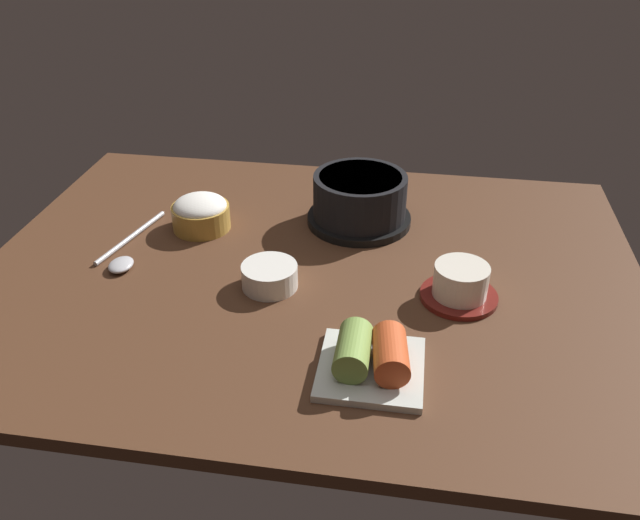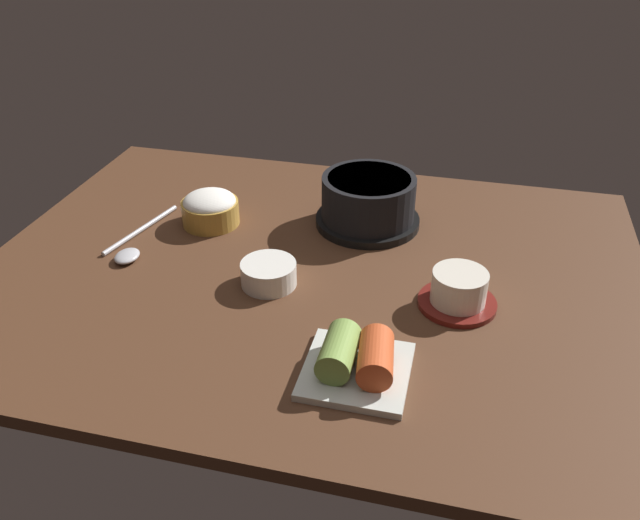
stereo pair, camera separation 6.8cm
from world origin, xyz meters
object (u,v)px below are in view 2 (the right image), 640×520
at_px(stone_pot, 368,201).
at_px(kimchi_plate, 357,361).
at_px(tea_cup_with_saucer, 459,291).
at_px(rice_bowl, 210,208).
at_px(banchan_cup_center, 269,273).
at_px(spoon, 132,246).

bearing_deg(stone_pot, kimchi_plate, -81.67).
distance_m(tea_cup_with_saucer, kimchi_plate, 0.21).
relative_size(stone_pot, rice_bowl, 1.83).
xyz_separation_m(rice_bowl, banchan_cup_center, (0.15, -0.15, -0.01)).
bearing_deg(banchan_cup_center, kimchi_plate, -44.83).
bearing_deg(tea_cup_with_saucer, banchan_cup_center, -177.48).
height_order(tea_cup_with_saucer, banchan_cup_center, tea_cup_with_saucer).
xyz_separation_m(rice_bowl, kimchi_plate, (0.32, -0.32, -0.01)).
bearing_deg(rice_bowl, spoon, -128.54).
height_order(rice_bowl, banchan_cup_center, rice_bowl).
distance_m(tea_cup_with_saucer, banchan_cup_center, 0.27).
xyz_separation_m(kimchi_plate, spoon, (-0.40, 0.20, -0.02)).
height_order(stone_pot, spoon, stone_pot).
xyz_separation_m(stone_pot, tea_cup_with_saucer, (0.16, -0.20, -0.02)).
distance_m(stone_pot, banchan_cup_center, 0.24).
height_order(stone_pot, tea_cup_with_saucer, stone_pot).
bearing_deg(tea_cup_with_saucer, kimchi_plate, -122.13).
xyz_separation_m(rice_bowl, spoon, (-0.09, -0.11, -0.02)).
height_order(tea_cup_with_saucer, kimchi_plate, tea_cup_with_saucer).
bearing_deg(kimchi_plate, stone_pot, 98.33).
distance_m(stone_pot, rice_bowl, 0.27).
bearing_deg(banchan_cup_center, stone_pot, 63.45).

